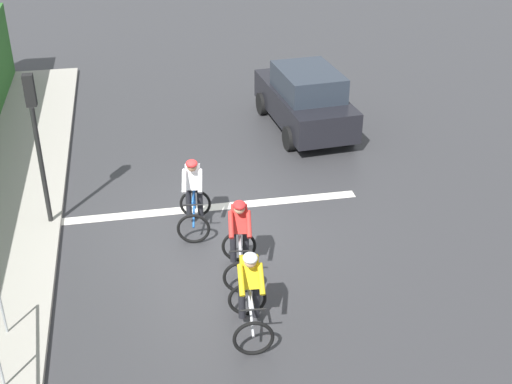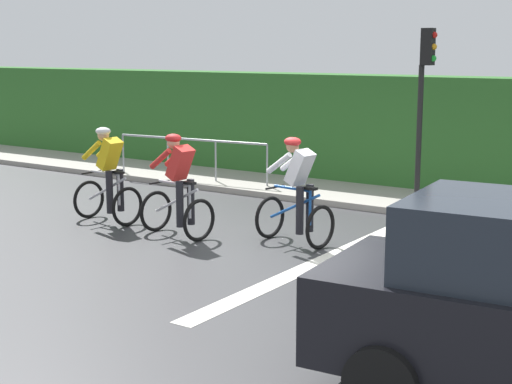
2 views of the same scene
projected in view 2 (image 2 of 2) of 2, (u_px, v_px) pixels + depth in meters
ground_plane at (282, 247)px, 11.79m from camera, size 80.00×80.00×0.00m
sidewalk_kerb at (316, 187)px, 16.54m from camera, size 2.80×25.95×0.12m
stone_wall_low at (336, 175)px, 17.24m from camera, size 0.44×25.95×0.41m
hedge_wall at (343, 129)px, 17.30m from camera, size 1.10×25.95×2.43m
road_marking_stop_line at (333, 255)px, 11.30m from camera, size 7.00×0.30×0.01m
cyclist_lead at (108, 177)px, 13.32m from camera, size 0.76×1.13×1.66m
cyclist_second at (178, 188)px, 12.31m from camera, size 0.81×1.16×1.66m
cyclist_mid at (297, 193)px, 11.84m from camera, size 0.83×1.17×1.66m
traffic_light_near_crossing at (424, 93)px, 13.59m from camera, size 0.20×0.31×3.34m
pedestrian_railing_kerbside at (191, 148)px, 17.16m from camera, size 0.39×3.88×1.03m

